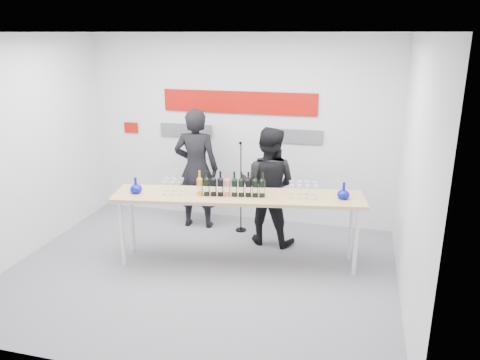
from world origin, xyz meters
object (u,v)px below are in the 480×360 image
object	(u,v)px
presenter_right	(268,186)
mic_stand	(241,204)
presenter_left	(196,169)
tasting_table	(238,200)

from	to	relation	value
presenter_right	mic_stand	distance (m)	0.70
presenter_left	presenter_right	xyz separation A→B (m)	(1.21, -0.31, -0.09)
mic_stand	presenter_right	bearing A→B (deg)	-25.30
tasting_table	mic_stand	world-z (taller)	mic_stand
presenter_right	mic_stand	xyz separation A→B (m)	(-0.48, 0.28, -0.43)
tasting_table	presenter_left	bearing A→B (deg)	121.82
tasting_table	presenter_left	distance (m)	1.45
tasting_table	mic_stand	size ratio (longest dim) A/B	2.29
presenter_left	mic_stand	distance (m)	0.89
presenter_right	tasting_table	bearing A→B (deg)	78.77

